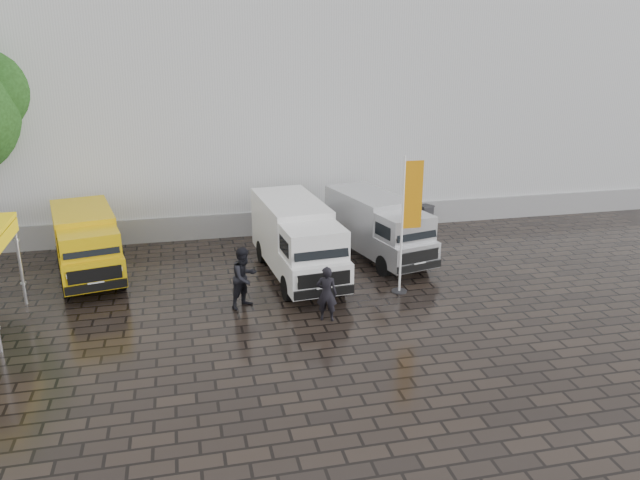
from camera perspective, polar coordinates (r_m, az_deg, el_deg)
The scene contains 10 objects.
ground at distance 19.51m, azimuth 5.11°, elevation -6.02°, with size 120.00×120.00×0.00m, color black.
exhibition_hall at distance 33.80m, azimuth 0.21°, elevation 14.93°, with size 44.00×16.00×12.00m, color silver.
hall_plinth at distance 27.03m, azimuth 4.06°, elevation 2.15°, with size 44.00×0.15×1.00m, color gray.
van_yellow at distance 22.72m, azimuth -20.54°, elevation -0.51°, with size 1.89×4.92×2.27m, color gold, non-canonical shape.
van_white at distance 21.33m, azimuth -2.08°, elevation -0.14°, with size 1.95×5.84×2.53m, color white, non-canonical shape.
van_silver at distance 23.27m, azimuth 5.35°, elevation 1.09°, with size 1.77×5.32×2.31m, color silver, non-canonical shape.
flagpole at distance 19.86m, azimuth 8.02°, elevation 1.95°, with size 0.88×0.50×4.51m.
wheelie_bin at distance 27.43m, azimuth 9.53°, elevation 2.16°, with size 0.59×0.59×0.98m, color black.
person_front at distance 18.20m, azimuth 0.61°, elevation -4.93°, with size 0.61×0.40×1.68m, color black.
person_tent at distance 19.17m, azimuth -6.92°, elevation -3.42°, with size 0.93×0.73×1.92m, color black.
Camera 1 is at (-5.62, -16.87, 8.04)m, focal length 35.00 mm.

